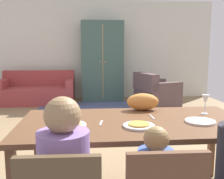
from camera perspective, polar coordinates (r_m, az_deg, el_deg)
ground_plane at (r=4.42m, az=-1.77°, el=-9.40°), size 6.49×6.29×0.02m
back_wall at (r=7.40m, az=-3.28°, el=8.60°), size 6.49×0.10×2.70m
dining_table at (r=2.29m, az=4.98°, el=-8.39°), size 1.96×0.99×0.76m
plate_near_man at (r=2.12m, az=-9.02°, el=-7.75°), size 0.25×0.25×0.02m
pizza_near_man at (r=2.12m, az=-9.03°, el=-7.36°), size 0.17×0.17×0.01m
plate_near_child at (r=2.09m, az=5.87°, el=-7.90°), size 0.25×0.25×0.02m
pizza_near_child at (r=2.09m, az=5.87°, el=-7.50°), size 0.17×0.17×0.01m
plate_near_woman at (r=2.33m, az=18.70°, el=-6.62°), size 0.25×0.25×0.02m
wine_glass at (r=2.62m, az=19.71°, el=-2.23°), size 0.07×0.07×0.19m
fork at (r=2.19m, az=-2.43°, el=-7.30°), size 0.04×0.15×0.01m
knife at (r=2.40m, az=8.75°, el=-5.96°), size 0.01×0.17×0.01m
cat at (r=2.65m, az=6.73°, el=-2.68°), size 0.33×0.19×0.17m
area_rug at (r=6.03m, az=-4.01°, el=-4.33°), size 2.60×1.80×0.01m
couch at (r=6.94m, az=-15.88°, el=-0.41°), size 1.83×0.86×0.82m
armchair at (r=6.35m, az=9.48°, el=-0.88°), size 1.09×1.08×0.82m
armoire at (r=7.02m, az=-2.14°, el=6.15°), size 1.10×0.59×2.10m
handbag at (r=5.82m, az=5.85°, el=-3.58°), size 0.32×0.16×0.26m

